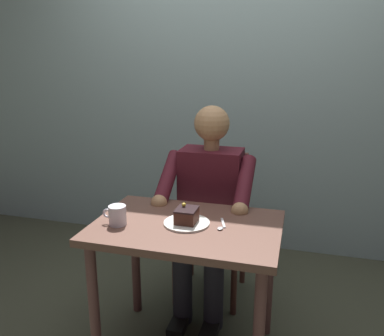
% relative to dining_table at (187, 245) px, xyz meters
% --- Properties ---
extents(cafe_rear_panel, '(6.40, 0.12, 3.00)m').
position_rel_dining_table_xyz_m(cafe_rear_panel, '(0.00, -1.35, 0.90)').
color(cafe_rear_panel, '#98B4B7').
rests_on(cafe_rear_panel, ground).
extents(dining_table, '(0.89, 0.61, 0.71)m').
position_rel_dining_table_xyz_m(dining_table, '(0.00, 0.00, 0.00)').
color(dining_table, brown).
rests_on(dining_table, ground).
extents(chair, '(0.42, 0.42, 0.90)m').
position_rel_dining_table_xyz_m(chair, '(0.00, -0.61, -0.10)').
color(chair, brown).
rests_on(chair, ground).
extents(seated_person, '(0.53, 0.58, 1.21)m').
position_rel_dining_table_xyz_m(seated_person, '(0.00, -0.44, 0.04)').
color(seated_person, '#511823').
rests_on(seated_person, ground).
extents(dessert_plate, '(0.22, 0.22, 0.01)m').
position_rel_dining_table_xyz_m(dessert_plate, '(0.00, -0.00, 0.11)').
color(dessert_plate, white).
rests_on(dessert_plate, dining_table).
extents(cake_slice, '(0.10, 0.11, 0.09)m').
position_rel_dining_table_xyz_m(cake_slice, '(0.01, -0.00, 0.15)').
color(cake_slice, '#45241A').
rests_on(cake_slice, dessert_plate).
extents(coffee_cup, '(0.12, 0.08, 0.09)m').
position_rel_dining_table_xyz_m(coffee_cup, '(0.31, 0.09, 0.16)').
color(coffee_cup, silver).
rests_on(coffee_cup, dining_table).
extents(dessert_spoon, '(0.04, 0.14, 0.01)m').
position_rel_dining_table_xyz_m(dessert_spoon, '(-0.17, -0.01, 0.11)').
color(dessert_spoon, silver).
rests_on(dessert_spoon, dining_table).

